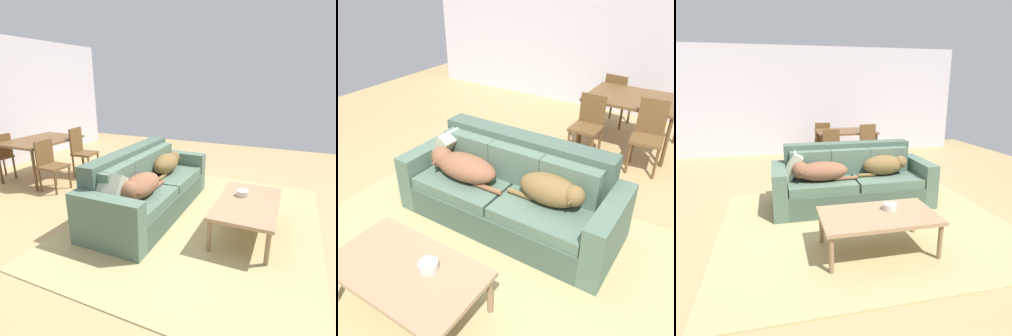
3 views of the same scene
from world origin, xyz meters
TOP-DOWN VIEW (x-y plane):
  - ground_plane at (0.00, 0.00)m, footprint 10.00×10.00m
  - area_rug at (0.19, -0.62)m, footprint 3.64×3.01m
  - couch at (0.19, 0.15)m, footprint 2.31×0.91m
  - dog_on_left_cushion at (-0.32, -0.02)m, footprint 0.91×0.37m
  - dog_on_right_cushion at (0.69, 0.06)m, footprint 0.77×0.32m
  - throw_pillow_by_left_arm at (-0.67, 0.20)m, footprint 0.35×0.42m
  - coffee_table at (0.12, -1.26)m, footprint 1.23×0.71m
  - bowl_on_coffee_table at (0.28, -1.17)m, footprint 0.15×0.15m
  - dining_table at (0.69, 2.68)m, footprint 1.30×0.97m
  - dining_chair_near_left at (0.27, 2.05)m, footprint 0.40×0.40m
  - dining_chair_near_right at (1.08, 2.07)m, footprint 0.44×0.44m
  - dining_chair_far_left at (0.26, 3.29)m, footprint 0.45×0.45m

SIDE VIEW (x-z plane):
  - ground_plane at x=0.00m, z-range 0.00..0.00m
  - area_rug at x=0.19m, z-range 0.00..0.01m
  - couch at x=0.19m, z-range -0.10..0.79m
  - coffee_table at x=0.12m, z-range 0.17..0.61m
  - bowl_on_coffee_table at x=0.28m, z-range 0.43..0.50m
  - dining_chair_near_left at x=0.27m, z-range 0.05..0.91m
  - dining_chair_far_left at x=0.26m, z-range 0.05..0.93m
  - dining_chair_near_right at x=1.08m, z-range 0.05..1.00m
  - dog_on_left_cushion at x=-0.32m, z-range 0.45..0.74m
  - dog_on_right_cushion at x=0.69m, z-range 0.46..0.75m
  - throw_pillow_by_left_arm at x=-0.67m, z-range 0.43..0.84m
  - dining_table at x=0.69m, z-range 0.31..1.06m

